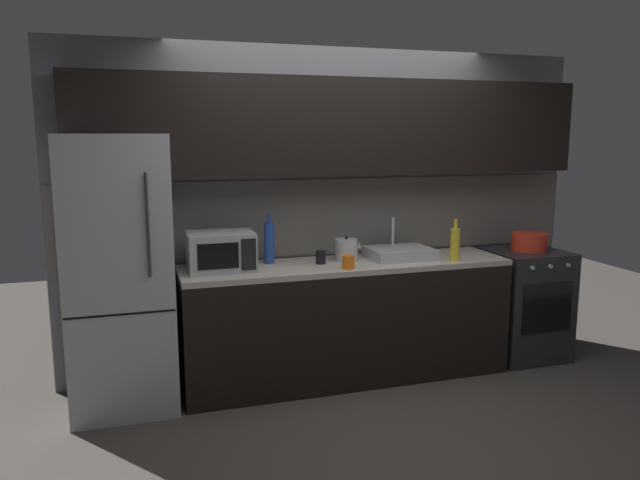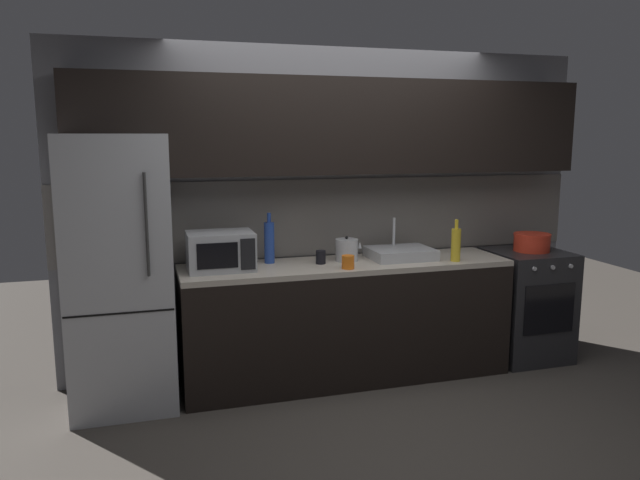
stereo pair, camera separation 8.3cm
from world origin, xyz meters
name	(u,v)px [view 2 (the right image)]	position (x,y,z in m)	size (l,w,h in m)	color
ground_plane	(392,430)	(0.00, 0.00, 0.00)	(10.00, 10.00, 0.00)	#3D3833
back_wall	(335,173)	(0.00, 1.20, 1.55)	(4.21, 0.44, 2.50)	slate
counter_run	(346,321)	(0.00, 0.90, 0.45)	(2.47, 0.60, 0.90)	black
refrigerator	(120,273)	(-1.61, 0.90, 0.92)	(0.68, 0.69, 1.85)	#ADAFB5
oven_range	(526,304)	(1.57, 0.90, 0.45)	(0.60, 0.62, 0.90)	#232326
microwave	(220,251)	(-0.93, 0.92, 1.04)	(0.46, 0.35, 0.27)	#A8AAAF
sink_basin	(400,253)	(0.45, 0.93, 0.94)	(0.48, 0.38, 0.30)	#ADAFB5
kettle	(347,250)	(0.02, 0.96, 0.98)	(0.20, 0.17, 0.19)	#B7BABF
wine_bottle_blue	(269,242)	(-0.56, 1.05, 1.06)	(0.08, 0.08, 0.37)	#234299
wine_bottle_yellow	(456,244)	(0.80, 0.72, 1.03)	(0.07, 0.07, 0.32)	gold
mug_orange	(348,262)	(-0.06, 0.70, 0.95)	(0.09, 0.09, 0.10)	orange
mug_dark	(321,257)	(-0.20, 0.91, 0.95)	(0.07, 0.07, 0.10)	black
cooking_pot	(532,242)	(1.60, 0.90, 0.97)	(0.29, 0.29, 0.15)	red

